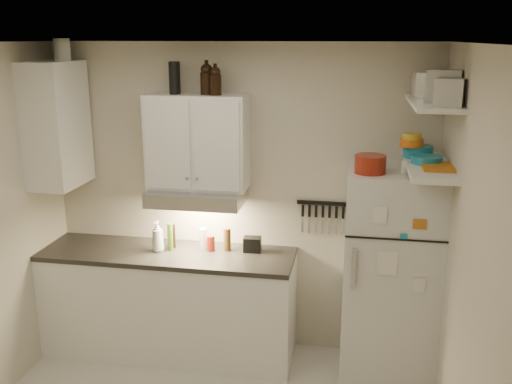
# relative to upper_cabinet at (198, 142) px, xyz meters

# --- Properties ---
(ceiling) EXTENTS (3.20, 3.00, 0.02)m
(ceiling) POSITION_rel_upper_cabinet_xyz_m (0.30, -1.33, 0.78)
(ceiling) COLOR white
(ceiling) RESTS_ON ground
(back_wall) EXTENTS (3.20, 0.02, 2.60)m
(back_wall) POSITION_rel_upper_cabinet_xyz_m (0.30, 0.18, -0.53)
(back_wall) COLOR beige
(back_wall) RESTS_ON ground
(right_wall) EXTENTS (0.02, 3.00, 2.60)m
(right_wall) POSITION_rel_upper_cabinet_xyz_m (1.91, -1.33, -0.53)
(right_wall) COLOR beige
(right_wall) RESTS_ON ground
(base_cabinet) EXTENTS (2.10, 0.60, 0.88)m
(base_cabinet) POSITION_rel_upper_cabinet_xyz_m (-0.25, -0.14, -1.39)
(base_cabinet) COLOR white
(base_cabinet) RESTS_ON floor
(countertop) EXTENTS (2.10, 0.62, 0.04)m
(countertop) POSITION_rel_upper_cabinet_xyz_m (-0.25, -0.14, -0.93)
(countertop) COLOR #282522
(countertop) RESTS_ON base_cabinet
(upper_cabinet) EXTENTS (0.80, 0.33, 0.75)m
(upper_cabinet) POSITION_rel_upper_cabinet_xyz_m (0.00, 0.00, 0.00)
(upper_cabinet) COLOR white
(upper_cabinet) RESTS_ON back_wall
(side_cabinet) EXTENTS (0.33, 0.55, 1.00)m
(side_cabinet) POSITION_rel_upper_cabinet_xyz_m (-1.14, -0.14, 0.12)
(side_cabinet) COLOR white
(side_cabinet) RESTS_ON left_wall
(range_hood) EXTENTS (0.76, 0.46, 0.12)m
(range_hood) POSITION_rel_upper_cabinet_xyz_m (0.00, -0.06, -0.44)
(range_hood) COLOR silver
(range_hood) RESTS_ON back_wall
(fridge) EXTENTS (0.70, 0.68, 1.70)m
(fridge) POSITION_rel_upper_cabinet_xyz_m (1.55, -0.18, -0.98)
(fridge) COLOR silver
(fridge) RESTS_ON floor
(shelf_hi) EXTENTS (0.30, 0.95, 0.03)m
(shelf_hi) POSITION_rel_upper_cabinet_xyz_m (1.75, -0.31, 0.38)
(shelf_hi) COLOR white
(shelf_hi) RESTS_ON right_wall
(shelf_lo) EXTENTS (0.30, 0.95, 0.03)m
(shelf_lo) POSITION_rel_upper_cabinet_xyz_m (1.75, -0.31, -0.07)
(shelf_lo) COLOR white
(shelf_lo) RESTS_ON right_wall
(knife_strip) EXTENTS (0.42, 0.02, 0.03)m
(knife_strip) POSITION_rel_upper_cabinet_xyz_m (1.00, 0.15, -0.51)
(knife_strip) COLOR black
(knife_strip) RESTS_ON back_wall
(dutch_oven) EXTENTS (0.28, 0.28, 0.13)m
(dutch_oven) POSITION_rel_upper_cabinet_xyz_m (1.35, -0.33, -0.06)
(dutch_oven) COLOR maroon
(dutch_oven) RESTS_ON fridge
(book_stack) EXTENTS (0.23, 0.28, 0.09)m
(book_stack) POSITION_rel_upper_cabinet_xyz_m (1.81, -0.43, -0.08)
(book_stack) COLOR #B16316
(book_stack) RESTS_ON fridge
(spice_jar) EXTENTS (0.06, 0.06, 0.09)m
(spice_jar) POSITION_rel_upper_cabinet_xyz_m (1.60, -0.28, -0.08)
(spice_jar) COLOR silver
(spice_jar) RESTS_ON fridge
(stock_pot) EXTENTS (0.29, 0.29, 0.17)m
(stock_pot) POSITION_rel_upper_cabinet_xyz_m (1.74, -0.03, 0.48)
(stock_pot) COLOR silver
(stock_pot) RESTS_ON shelf_hi
(tin_a) EXTENTS (0.24, 0.23, 0.21)m
(tin_a) POSITION_rel_upper_cabinet_xyz_m (1.80, -0.41, 0.50)
(tin_a) COLOR #AAAAAD
(tin_a) RESTS_ON shelf_hi
(tin_b) EXTENTS (0.21, 0.21, 0.17)m
(tin_b) POSITION_rel_upper_cabinet_xyz_m (1.81, -0.61, 0.48)
(tin_b) COLOR #AAAAAD
(tin_b) RESTS_ON shelf_hi
(bowl_teal) EXTENTS (0.22, 0.22, 0.09)m
(bowl_teal) POSITION_rel_upper_cabinet_xyz_m (1.70, -0.07, -0.01)
(bowl_teal) COLOR teal
(bowl_teal) RESTS_ON shelf_lo
(bowl_orange) EXTENTS (0.17, 0.17, 0.05)m
(bowl_orange) POSITION_rel_upper_cabinet_xyz_m (1.64, -0.11, 0.06)
(bowl_orange) COLOR #D06313
(bowl_orange) RESTS_ON bowl_teal
(bowl_yellow) EXTENTS (0.14, 0.14, 0.04)m
(bowl_yellow) POSITION_rel_upper_cabinet_xyz_m (1.64, -0.11, 0.11)
(bowl_yellow) COLOR gold
(bowl_yellow) RESTS_ON bowl_orange
(plates) EXTENTS (0.26, 0.26, 0.05)m
(plates) POSITION_rel_upper_cabinet_xyz_m (1.74, -0.28, -0.02)
(plates) COLOR teal
(plates) RESTS_ON shelf_lo
(growler_a) EXTENTS (0.13, 0.13, 0.24)m
(growler_a) POSITION_rel_upper_cabinet_xyz_m (0.09, -0.02, 0.50)
(growler_a) COLOR black
(growler_a) RESTS_ON upper_cabinet
(growler_b) EXTENTS (0.12, 0.12, 0.22)m
(growler_b) POSITION_rel_upper_cabinet_xyz_m (0.17, -0.05, 0.49)
(growler_b) COLOR black
(growler_b) RESTS_ON upper_cabinet
(thermos_a) EXTENTS (0.09, 0.09, 0.25)m
(thermos_a) POSITION_rel_upper_cabinet_xyz_m (-0.16, -0.04, 0.50)
(thermos_a) COLOR black
(thermos_a) RESTS_ON upper_cabinet
(thermos_b) EXTENTS (0.10, 0.10, 0.25)m
(thermos_b) POSITION_rel_upper_cabinet_xyz_m (-0.18, 0.03, 0.50)
(thermos_b) COLOR black
(thermos_b) RESTS_ON upper_cabinet
(side_jar) EXTENTS (0.15, 0.15, 0.17)m
(side_jar) POSITION_rel_upper_cabinet_xyz_m (-1.07, -0.07, 0.71)
(side_jar) COLOR silver
(side_jar) RESTS_ON side_cabinet
(soap_bottle) EXTENTS (0.13, 0.13, 0.29)m
(soap_bottle) POSITION_rel_upper_cabinet_xyz_m (-0.33, -0.13, -0.76)
(soap_bottle) COLOR white
(soap_bottle) RESTS_ON countertop
(pepper_mill) EXTENTS (0.07, 0.07, 0.19)m
(pepper_mill) POSITION_rel_upper_cabinet_xyz_m (0.23, -0.02, -0.81)
(pepper_mill) COLOR brown
(pepper_mill) RESTS_ON countertop
(oil_bottle) EXTENTS (0.05, 0.05, 0.23)m
(oil_bottle) POSITION_rel_upper_cabinet_xyz_m (-0.23, -0.09, -0.79)
(oil_bottle) COLOR #3C5D17
(oil_bottle) RESTS_ON countertop
(vinegar_bottle) EXTENTS (0.05, 0.05, 0.20)m
(vinegar_bottle) POSITION_rel_upper_cabinet_xyz_m (-0.23, -0.03, -0.80)
(vinegar_bottle) COLOR black
(vinegar_bottle) RESTS_ON countertop
(clear_bottle) EXTENTS (0.07, 0.07, 0.18)m
(clear_bottle) POSITION_rel_upper_cabinet_xyz_m (0.03, -0.02, -0.82)
(clear_bottle) COLOR silver
(clear_bottle) RESTS_ON countertop
(red_jar) EXTENTS (0.08, 0.08, 0.13)m
(red_jar) POSITION_rel_upper_cabinet_xyz_m (0.10, -0.05, -0.84)
(red_jar) COLOR maroon
(red_jar) RESTS_ON countertop
(caddy) EXTENTS (0.15, 0.11, 0.12)m
(caddy) POSITION_rel_upper_cabinet_xyz_m (0.44, -0.00, -0.84)
(caddy) COLOR black
(caddy) RESTS_ON countertop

